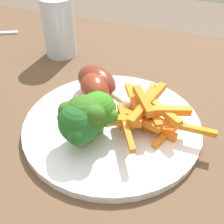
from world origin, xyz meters
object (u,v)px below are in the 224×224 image
at_px(carrot_fries_pile, 145,115).
at_px(chicken_drumstick_near, 96,91).
at_px(broccoli_floret_back, 98,111).
at_px(broccoli_floret_front, 84,116).
at_px(chicken_drumstick_far, 98,83).
at_px(dinner_plate, 112,125).
at_px(water_glass, 59,27).
at_px(broccoli_floret_middle, 81,122).
at_px(dining_table, 113,153).

bearing_deg(carrot_fries_pile, chicken_drumstick_near, -17.49).
distance_m(broccoli_floret_back, carrot_fries_pile, 0.07).
xyz_separation_m(broccoli_floret_front, broccoli_floret_back, (-0.01, -0.02, -0.00)).
xyz_separation_m(broccoli_floret_back, chicken_drumstick_far, (0.04, -0.09, -0.01)).
xyz_separation_m(dinner_plate, carrot_fries_pile, (-0.05, -0.01, 0.03)).
distance_m(dinner_plate, broccoli_floret_back, 0.06).
bearing_deg(dinner_plate, chicken_drumstick_far, -50.74).
bearing_deg(chicken_drumstick_near, dinner_plate, 138.82).
height_order(broccoli_floret_front, water_glass, water_glass).
relative_size(broccoli_floret_middle, chicken_drumstick_near, 0.59).
distance_m(broccoli_floret_front, water_glass, 0.30).
height_order(broccoli_floret_middle, chicken_drumstick_far, broccoli_floret_middle).
bearing_deg(broccoli_floret_front, broccoli_floret_back, -118.46).
bearing_deg(chicken_drumstick_near, broccoli_floret_back, 115.66).
bearing_deg(dining_table, chicken_drumstick_near, 2.07).
bearing_deg(chicken_drumstick_far, carrot_fries_pile, 152.31).
relative_size(dining_table, dinner_plate, 4.33).
height_order(dining_table, carrot_fries_pile, carrot_fries_pile).
xyz_separation_m(dining_table, chicken_drumstick_far, (0.04, -0.02, 0.14)).
relative_size(broccoli_floret_middle, chicken_drumstick_far, 0.56).
bearing_deg(dining_table, chicken_drumstick_far, -30.08).
xyz_separation_m(broccoli_floret_front, chicken_drumstick_far, (0.03, -0.11, -0.02)).
bearing_deg(broccoli_floret_front, carrot_fries_pile, -141.52).
relative_size(dinner_plate, water_glass, 2.21).
height_order(dining_table, water_glass, water_glass).
bearing_deg(broccoli_floret_middle, dinner_plate, -110.33).
bearing_deg(broccoli_floret_back, carrot_fries_pile, -149.40).
distance_m(dining_table, broccoli_floret_back, 0.17).
relative_size(dining_table, broccoli_floret_back, 17.77).
xyz_separation_m(dinner_plate, chicken_drumstick_far, (0.05, -0.06, 0.03)).
height_order(broccoli_floret_middle, water_glass, water_glass).
bearing_deg(broccoli_floret_front, dining_table, -97.36).
height_order(dinner_plate, broccoli_floret_back, broccoli_floret_back).
relative_size(dinner_plate, broccoli_floret_back, 4.10).
xyz_separation_m(broccoli_floret_front, chicken_drumstick_near, (0.02, -0.09, -0.02)).
relative_size(broccoli_floret_middle, broccoli_floret_back, 1.03).
bearing_deg(dinner_plate, chicken_drumstick_near, -41.18).
xyz_separation_m(dinner_plate, chicken_drumstick_near, (0.04, -0.04, 0.03)).
bearing_deg(dinner_plate, broccoli_floret_back, 68.67).
xyz_separation_m(dining_table, chicken_drumstick_near, (0.03, 0.00, 0.14)).
height_order(dining_table, chicken_drumstick_far, chicken_drumstick_far).
xyz_separation_m(dining_table, carrot_fries_pile, (-0.06, 0.03, 0.14)).
bearing_deg(chicken_drumstick_near, dining_table, -177.93).
relative_size(dining_table, broccoli_floret_front, 16.28).
bearing_deg(chicken_drumstick_far, broccoli_floret_middle, 102.78).
height_order(broccoli_floret_middle, chicken_drumstick_near, broccoli_floret_middle).
distance_m(broccoli_floret_front, chicken_drumstick_near, 0.09).
bearing_deg(water_glass, broccoli_floret_back, 129.69).
relative_size(broccoli_floret_front, broccoli_floret_back, 1.09).
xyz_separation_m(dining_table, water_glass, (0.18, -0.16, 0.16)).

